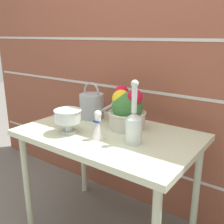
# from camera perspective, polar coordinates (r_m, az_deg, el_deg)

# --- Properties ---
(brick_wall) EXTENTS (3.60, 0.08, 2.20)m
(brick_wall) POSITION_cam_1_polar(r_m,az_deg,el_deg) (1.91, 7.96, 10.00)
(brick_wall) COLOR brown
(brick_wall) RESTS_ON ground_plane
(patio_table) EXTENTS (1.08, 0.69, 0.74)m
(patio_table) POSITION_cam_1_polar(r_m,az_deg,el_deg) (1.63, -0.71, -7.05)
(patio_table) COLOR beige
(patio_table) RESTS_ON ground_plane
(watering_can) EXTENTS (0.32, 0.17, 0.26)m
(watering_can) POSITION_cam_1_polar(r_m,az_deg,el_deg) (1.86, -4.33, 1.47)
(watering_can) COLOR #9EA3A8
(watering_can) RESTS_ON patio_table
(crystal_pedestal_bowl) EXTENTS (0.17, 0.17, 0.14)m
(crystal_pedestal_bowl) POSITION_cam_1_polar(r_m,az_deg,el_deg) (1.59, -9.58, -1.06)
(crystal_pedestal_bowl) COLOR silver
(crystal_pedestal_bowl) RESTS_ON patio_table
(flower_planter) EXTENTS (0.24, 0.24, 0.27)m
(flower_planter) POSITION_cam_1_polar(r_m,az_deg,el_deg) (1.64, 3.24, 0.46)
(flower_planter) COLOR beige
(flower_planter) RESTS_ON patio_table
(glass_decanter) EXTENTS (0.09, 0.09, 0.35)m
(glass_decanter) POSITION_cam_1_polar(r_m,az_deg,el_deg) (1.41, 4.76, -2.65)
(glass_decanter) COLOR silver
(glass_decanter) RESTS_ON patio_table
(figurine_vase) EXTENTS (0.08, 0.08, 0.17)m
(figurine_vase) POSITION_cam_1_polar(r_m,az_deg,el_deg) (1.48, -3.04, -3.37)
(figurine_vase) COLOR white
(figurine_vase) RESTS_ON patio_table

